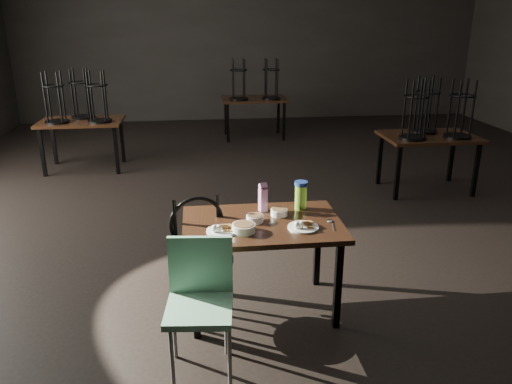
{
  "coord_description": "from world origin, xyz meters",
  "views": [
    {
      "loc": [
        -1.23,
        -5.13,
        2.23
      ],
      "look_at": [
        -0.77,
        -1.29,
        0.85
      ],
      "focal_mm": 35.0,
      "sensor_mm": 36.0,
      "label": 1
    }
  ],
  "objects": [
    {
      "name": "room",
      "position": [
        -0.06,
        0.01,
        2.33
      ],
      "size": [
        12.0,
        12.04,
        3.22
      ],
      "color": "black",
      "rests_on": "ground"
    },
    {
      "name": "juice_carton",
      "position": [
        -0.73,
        -1.46,
        0.86
      ],
      "size": [
        0.07,
        0.07,
        0.24
      ],
      "color": "#8C1979",
      "rests_on": "main_table"
    },
    {
      "name": "bentwood_chair",
      "position": [
        -1.23,
        -1.7,
        0.56
      ],
      "size": [
        0.48,
        0.47,
        0.94
      ],
      "rotation": [
        0.0,
        0.0,
        0.22
      ],
      "color": "black",
      "rests_on": "ground"
    },
    {
      "name": "plate_right",
      "position": [
        -0.48,
        -1.84,
        0.77
      ],
      "size": [
        0.23,
        0.23,
        0.07
      ],
      "color": "white",
      "rests_on": "main_table"
    },
    {
      "name": "main_table",
      "position": [
        -0.77,
        -1.69,
        0.67
      ],
      "size": [
        1.2,
        0.8,
        0.75
      ],
      "color": "black",
      "rests_on": "ground"
    },
    {
      "name": "bowl_big",
      "position": [
        -0.92,
        -1.85,
        0.78
      ],
      "size": [
        0.17,
        0.17,
        0.06
      ],
      "color": "white",
      "rests_on": "main_table"
    },
    {
      "name": "bg_table_far",
      "position": [
        -0.14,
        4.14,
        0.75
      ],
      "size": [
        1.2,
        0.8,
        1.48
      ],
      "color": "black",
      "rests_on": "ground"
    },
    {
      "name": "bg_table_right",
      "position": [
        1.77,
        0.87,
        0.78
      ],
      "size": [
        1.2,
        0.8,
        1.48
      ],
      "color": "black",
      "rests_on": "ground"
    },
    {
      "name": "plate_left",
      "position": [
        -1.08,
        -1.83,
        0.77
      ],
      "size": [
        0.23,
        0.23,
        0.07
      ],
      "color": "white",
      "rests_on": "main_table"
    },
    {
      "name": "water_bottle",
      "position": [
        -0.42,
        -1.46,
        0.87
      ],
      "size": [
        0.13,
        0.13,
        0.23
      ],
      "color": "#86C439",
      "rests_on": "main_table"
    },
    {
      "name": "spoon",
      "position": [
        -0.26,
        -1.76,
        0.75
      ],
      "size": [
        0.05,
        0.21,
        0.01
      ],
      "color": "silver",
      "rests_on": "main_table"
    },
    {
      "name": "bg_table_left",
      "position": [
        -2.93,
        2.42,
        0.78
      ],
      "size": [
        1.2,
        0.8,
        1.48
      ],
      "color": "black",
      "rests_on": "ground"
    },
    {
      "name": "bowl_near",
      "position": [
        -0.82,
        -1.68,
        0.78
      ],
      "size": [
        0.13,
        0.13,
        0.05
      ],
      "color": "white",
      "rests_on": "main_table"
    },
    {
      "name": "school_chair",
      "position": [
        -1.25,
        -2.34,
        0.54
      ],
      "size": [
        0.46,
        0.46,
        0.9
      ],
      "rotation": [
        0.0,
        0.0,
        -0.1
      ],
      "color": "#72B18E",
      "rests_on": "ground"
    },
    {
      "name": "bowl_far",
      "position": [
        -0.62,
        -1.57,
        0.78
      ],
      "size": [
        0.13,
        0.13,
        0.05
      ],
      "color": "white",
      "rests_on": "main_table"
    }
  ]
}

